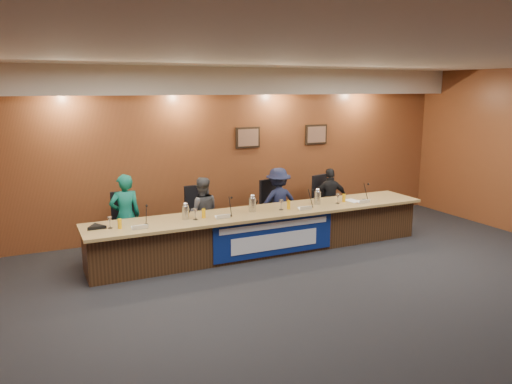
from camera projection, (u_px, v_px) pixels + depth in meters
floor at (342, 303)px, 6.67m from camera, size 10.00×10.00×0.00m
ceiling at (352, 56)px, 6.02m from camera, size 10.00×8.00×0.04m
wall_back at (229, 151)px, 9.89m from camera, size 10.00×0.04×3.20m
soffit at (233, 81)px, 9.39m from camera, size 10.00×0.50×0.50m
dais_body at (264, 232)px, 8.73m from camera, size 6.00×0.80×0.70m
dais_top at (265, 212)px, 8.60m from camera, size 6.10×0.95×0.05m
banner at (275, 237)px, 8.35m from camera, size 2.20×0.02×0.65m
banner_text_upper at (275, 225)px, 8.30m from camera, size 2.00×0.01×0.10m
banner_text_lower at (275, 242)px, 8.36m from camera, size 1.60×0.01×0.28m
wall_photo_left at (248, 138)px, 9.98m from camera, size 0.52×0.04×0.42m
wall_photo_right at (316, 134)px, 10.64m from camera, size 0.52×0.04×0.42m
panelist_a at (125, 216)px, 8.38m from camera, size 0.54×0.36×1.43m
panelist_b at (202, 212)px, 8.95m from camera, size 0.72×0.63×1.27m
panelist_c at (278, 202)px, 9.59m from camera, size 0.90×0.57×1.34m
panelist_d at (330, 199)px, 10.09m from camera, size 0.78×0.48×1.25m
office_chair_a at (125, 228)px, 8.51m from camera, size 0.54×0.54×0.08m
office_chair_b at (200, 219)px, 9.07m from camera, size 0.50×0.50×0.08m
office_chair_c at (276, 211)px, 9.72m from camera, size 0.60×0.60×0.08m
office_chair_d at (327, 205)px, 10.21m from camera, size 0.61×0.61×0.08m
nameplate_a at (140, 227)px, 7.44m from camera, size 0.24×0.08×0.10m
microphone_a at (146, 225)px, 7.68m from camera, size 0.07×0.07×0.02m
juice_glass_a at (120, 224)px, 7.48m from camera, size 0.06×0.06×0.15m
water_glass_a at (110, 223)px, 7.49m from camera, size 0.08×0.08×0.18m
nameplate_b at (223, 216)px, 8.05m from camera, size 0.24×0.08×0.10m
microphone_b at (229, 215)px, 8.24m from camera, size 0.07×0.07×0.02m
juice_glass_b at (204, 213)px, 8.10m from camera, size 0.06×0.06×0.15m
water_glass_b at (195, 214)px, 7.98m from camera, size 0.08×0.08×0.18m
nameplate_c at (306, 208)px, 8.62m from camera, size 0.24×0.08×0.10m
microphone_c at (309, 207)px, 8.83m from camera, size 0.07×0.07×0.02m
juice_glass_c at (289, 205)px, 8.69m from camera, size 0.06×0.06×0.15m
water_glass_c at (281, 205)px, 8.63m from camera, size 0.08×0.08×0.18m
nameplate_d at (365, 201)px, 9.12m from camera, size 0.24×0.08×0.10m
microphone_d at (364, 200)px, 9.38m from camera, size 0.07×0.07×0.02m
juice_glass_d at (344, 198)px, 9.23m from camera, size 0.06×0.06×0.15m
water_glass_d at (338, 199)px, 9.10m from camera, size 0.08×0.08×0.18m
carafe_left at (185, 213)px, 8.01m from camera, size 0.12×0.12×0.22m
carafe_mid at (252, 205)px, 8.50m from camera, size 0.13×0.13×0.24m
carafe_right at (317, 198)px, 9.04m from camera, size 0.12×0.12×0.24m
speakerphone at (96, 227)px, 7.50m from camera, size 0.32×0.32×0.05m
paper_stack at (352, 201)px, 9.33m from camera, size 0.26×0.33×0.01m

